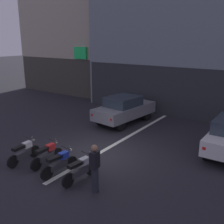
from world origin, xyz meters
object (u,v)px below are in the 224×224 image
Objects in this scene: car_grey_crossing_near at (124,109)px; motorcycle_red_row_left_mid at (47,154)px; motorcycle_silver_row_right_mid at (81,169)px; motorcycle_blue_row_centre at (60,163)px; motorcycle_white_row_leftmost at (24,152)px; person_by_motorcycles at (95,168)px; car_silver_down_street at (223,91)px.

car_grey_crossing_near reaches higher than motorcycle_red_row_left_mid.
motorcycle_red_row_left_mid is (0.40, -6.43, -0.43)m from car_grey_crossing_near.
motorcycle_red_row_left_mid is 1.00× the size of motorcycle_silver_row_right_mid.
motorcycle_white_row_leftmost is at bearing -176.67° from motorcycle_blue_row_centre.
motorcycle_silver_row_right_mid is at bearing -5.48° from motorcycle_red_row_left_mid.
motorcycle_white_row_leftmost is at bearing 178.97° from person_by_motorcycles.
car_grey_crossing_near is 2.56× the size of motorcycle_blue_row_centre.
car_grey_crossing_near is 2.55× the size of motorcycle_red_row_left_mid.
car_silver_down_street is 16.03m from person_by_motorcycles.
motorcycle_silver_row_right_mid is at bearing 163.50° from person_by_motorcycles.
person_by_motorcycles reaches higher than car_grey_crossing_near.
person_by_motorcycles is at bearing -91.20° from car_silver_down_street.
person_by_motorcycles is (1.81, -0.18, 0.40)m from motorcycle_blue_row_centre.
motorcycle_silver_row_right_mid is 1.00× the size of person_by_motorcycles.
motorcycle_blue_row_centre is (-2.15, -15.85, -0.43)m from car_silver_down_street.
person_by_motorcycles is at bearing -5.65° from motorcycle_blue_row_centre.
motorcycle_blue_row_centre is (1.93, 0.11, 0.00)m from motorcycle_white_row_leftmost.
car_grey_crossing_near reaches higher than motorcycle_blue_row_centre.
car_silver_down_street reaches higher than motorcycle_blue_row_centre.
motorcycle_red_row_left_mid is at bearing -101.30° from car_silver_down_street.
car_silver_down_street reaches higher than motorcycle_red_row_left_mid.
motorcycle_red_row_left_mid is (0.96, 0.37, 0.00)m from motorcycle_white_row_leftmost.
motorcycle_silver_row_right_mid is at bearing -94.31° from car_silver_down_street.
motorcycle_white_row_leftmost is 1.03m from motorcycle_red_row_left_mid.
motorcycle_white_row_leftmost is 1.00× the size of motorcycle_blue_row_centre.
car_silver_down_street is at bearing 88.80° from person_by_motorcycles.
car_silver_down_street reaches higher than motorcycle_white_row_leftmost.
person_by_motorcycles is at bearing -8.95° from motorcycle_red_row_left_mid.
car_silver_down_street is 2.48× the size of person_by_motorcycles.
motorcycle_silver_row_right_mid is (2.33, -6.61, -0.43)m from car_grey_crossing_near.
motorcycle_red_row_left_mid is at bearing 21.03° from motorcycle_white_row_leftmost.
motorcycle_red_row_left_mid is at bearing 171.05° from person_by_motorcycles.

